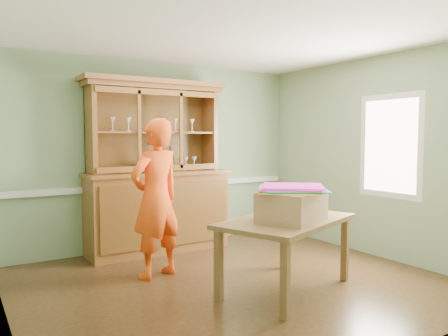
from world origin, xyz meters
TOP-DOWN VIEW (x-y plane):
  - floor at (0.00, 0.00)m, footprint 4.50×4.50m
  - ceiling at (0.00, 0.00)m, footprint 4.50×4.50m
  - wall_back at (0.00, 2.00)m, footprint 4.50×0.00m
  - wall_left at (-2.25, 0.00)m, footprint 0.00×4.00m
  - wall_right at (2.25, 0.00)m, footprint 0.00×4.00m
  - wall_front at (0.00, -2.00)m, footprint 4.50×0.00m
  - chair_rail at (0.00, 1.98)m, footprint 4.41×0.05m
  - framed_map at (-2.23, 0.30)m, footprint 0.03×0.60m
  - window_panel at (2.23, -0.30)m, footprint 0.03×0.96m
  - china_hutch at (-0.17, 1.73)m, footprint 2.05×0.68m
  - dining_table at (0.34, -0.48)m, footprint 1.74×1.38m
  - cardboard_box at (0.31, -0.60)m, footprint 0.80×0.73m
  - kite_stack at (0.33, -0.58)m, footprint 0.86×0.86m
  - person at (-0.64, 0.65)m, footprint 0.76×0.61m

SIDE VIEW (x-z plane):
  - floor at x=0.00m, z-range 0.00..0.00m
  - dining_table at x=0.34m, z-range 0.29..1.05m
  - china_hutch at x=-0.17m, z-range -0.36..2.05m
  - chair_rail at x=0.00m, z-range 0.86..0.94m
  - cardboard_box at x=0.31m, z-range 0.76..1.06m
  - person at x=-0.64m, z-range 0.00..1.83m
  - kite_stack at x=0.33m, z-range 1.06..1.11m
  - wall_back at x=0.00m, z-range -0.90..3.60m
  - wall_left at x=-2.25m, z-range -0.65..3.35m
  - wall_right at x=2.25m, z-range -0.65..3.35m
  - wall_front at x=0.00m, z-range -0.90..3.60m
  - window_panel at x=2.23m, z-range 0.82..2.18m
  - framed_map at x=-2.23m, z-range 1.32..1.78m
  - ceiling at x=0.00m, z-range 2.70..2.70m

